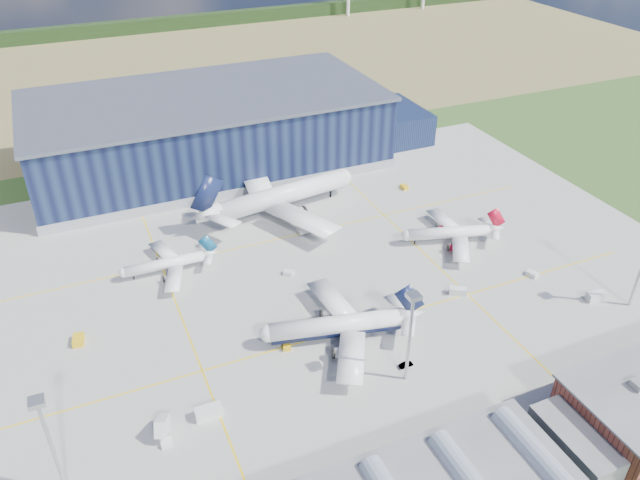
{
  "coord_description": "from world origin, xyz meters",
  "views": [
    {
      "loc": [
        -46.51,
        -113.15,
        97.68
      ],
      "look_at": [
        10.2,
        17.12,
        8.56
      ],
      "focal_mm": 35.0,
      "sensor_mm": 36.0,
      "label": 1
    }
  ],
  "objects": [
    {
      "name": "ground",
      "position": [
        0.0,
        0.0,
        0.0
      ],
      "size": [
        600.0,
        600.0,
        0.0
      ],
      "primitive_type": "plane",
      "color": "#24481B",
      "rests_on": "ground"
    },
    {
      "name": "apron",
      "position": [
        0.0,
        10.0,
        0.03
      ],
      "size": [
        220.0,
        160.0,
        0.08
      ],
      "color": "#969691",
      "rests_on": "ground"
    },
    {
      "name": "farmland",
      "position": [
        0.0,
        220.0,
        0.0
      ],
      "size": [
        600.0,
        220.0,
        0.01
      ],
      "primitive_type": "cube",
      "color": "olive",
      "rests_on": "ground"
    },
    {
      "name": "treeline",
      "position": [
        0.0,
        300.0,
        4.0
      ],
      "size": [
        600.0,
        8.0,
        8.0
      ],
      "primitive_type": "cube",
      "color": "black",
      "rests_on": "ground"
    },
    {
      "name": "hangar",
      "position": [
        2.81,
        94.8,
        11.62
      ],
      "size": [
        145.0,
        62.0,
        26.1
      ],
      "color": "black",
      "rests_on": "ground"
    },
    {
      "name": "light_mast_west",
      "position": [
        -60.0,
        -30.0,
        15.43
      ],
      "size": [
        2.6,
        2.6,
        23.0
      ],
      "color": "#B1B3B8",
      "rests_on": "ground"
    },
    {
      "name": "light_mast_center",
      "position": [
        10.0,
        -30.0,
        15.43
      ],
      "size": [
        2.6,
        2.6,
        23.0
      ],
      "color": "#B1B3B8",
      "rests_on": "ground"
    },
    {
      "name": "airliner_navy",
      "position": [
        1.48,
        -12.0,
        6.51
      ],
      "size": [
        47.52,
        46.87,
        13.02
      ],
      "primitive_type": null,
      "rotation": [
        0.0,
        0.0,
        2.92
      ],
      "color": "white",
      "rests_on": "ground"
    },
    {
      "name": "airliner_red",
      "position": [
        49.46,
        13.59,
        5.13
      ],
      "size": [
        38.87,
        38.41,
        10.26
      ],
      "primitive_type": null,
      "rotation": [
        0.0,
        0.0,
        2.86
      ],
      "color": "white",
      "rests_on": "ground"
    },
    {
      "name": "airliner_widebody",
      "position": [
        11.83,
        49.92,
        9.28
      ],
      "size": [
        64.68,
        63.64,
        18.56
      ],
      "primitive_type": null,
      "rotation": [
        0.0,
        0.0,
        0.15
      ],
      "color": "white",
      "rests_on": "ground"
    },
    {
      "name": "airliner_regional",
      "position": [
        -29.41,
        30.98,
        4.48
      ],
      "size": [
        28.19,
        27.61,
        8.96
      ],
      "primitive_type": null,
      "rotation": [
        0.0,
        0.0,
        3.11
      ],
      "color": "white",
      "rests_on": "ground"
    },
    {
      "name": "gse_tug_a",
      "position": [
        -54.05,
        10.63,
        0.83
      ],
      "size": [
        3.07,
        4.32,
        1.65
      ],
      "primitive_type": "cube",
      "rotation": [
        0.0,
        0.0,
        -0.18
      ],
      "color": "gold",
      "rests_on": "ground"
    },
    {
      "name": "gse_tug_b",
      "position": [
        -10.19,
        -10.45,
        0.57
      ],
      "size": [
        2.49,
        3.03,
        1.13
      ],
      "primitive_type": "cube",
      "rotation": [
        0.0,
        0.0,
        -0.33
      ],
      "color": "gold",
      "rests_on": "ground"
    },
    {
      "name": "gse_van_a",
      "position": [
        -31.99,
        -23.26,
        1.21
      ],
      "size": [
        5.57,
        2.44,
        2.43
      ],
      "primitive_type": "cube",
      "rotation": [
        0.0,
        0.0,
        1.57
      ],
      "color": "silver",
      "rests_on": "ground"
    },
    {
      "name": "gse_cart_a",
      "position": [
        60.86,
        -9.99,
        0.64
      ],
      "size": [
        2.84,
        3.45,
        1.28
      ],
      "primitive_type": "cube",
      "rotation": [
        0.0,
        0.0,
        0.33
      ],
      "color": "silver",
      "rests_on": "ground"
    },
    {
      "name": "gse_van_b",
      "position": [
        37.71,
        -8.97,
        1.03
      ],
      "size": [
        4.87,
        4.18,
        2.05
      ],
      "primitive_type": "cube",
      "rotation": [
        0.0,
        0.0,
        0.99
      ],
      "color": "silver",
      "rests_on": "ground"
    },
    {
      "name": "gse_tug_c",
      "position": [
        54.94,
        48.2,
        0.66
      ],
      "size": [
        1.97,
        3.07,
        1.32
      ],
      "primitive_type": "cube",
      "rotation": [
        0.0,
        0.0,
        -0.03
      ],
      "color": "gold",
      "rests_on": "ground"
    },
    {
      "name": "gse_cart_b",
      "position": [
        0.79,
        16.82,
        0.59
      ],
      "size": [
        3.27,
        3.17,
        1.19
      ],
      "primitive_type": "cube",
      "rotation": [
        0.0,
        0.0,
        0.86
      ],
      "color": "silver",
      "rests_on": "ground"
    },
    {
      "name": "gse_van_c",
      "position": [
        68.59,
        -24.95,
        1.15
      ],
      "size": [
        5.08,
        2.97,
        2.3
      ],
      "primitive_type": "cube",
      "rotation": [
        0.0,
        0.0,
        1.43
      ],
      "color": "silver",
      "rests_on": "ground"
    },
    {
      "name": "airstair",
      "position": [
        -41.37,
        -24.42,
        1.65
      ],
      "size": [
        3.88,
        5.56,
        3.3
      ],
      "primitive_type": "cube",
      "rotation": [
        0.0,
        0.0,
        -0.39
      ],
      "color": "silver",
      "rests_on": "ground"
    },
    {
      "name": "car_b",
      "position": [
        12.02,
        -26.7,
        0.54
      ],
      "size": [
        3.3,
        1.21,
        1.08
      ],
      "primitive_type": "imported",
      "rotation": [
        0.0,
        0.0,
        1.59
      ],
      "color": "#99999E",
      "rests_on": "ground"
    }
  ]
}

